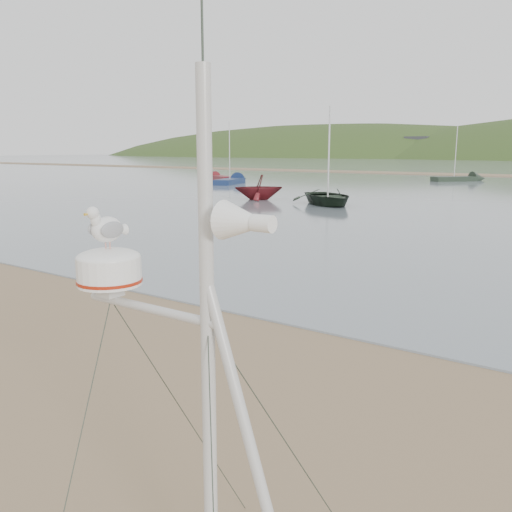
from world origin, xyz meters
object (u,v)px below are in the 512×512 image
Objects in this scene: mast_rig at (200,471)px; boat_red at (259,176)px; sailboat_dark_mid at (467,179)px; boat_dark at (329,165)px; dinghy_red_far at (217,178)px; sailboat_blue_near at (235,180)px.

mast_rig is 32.81m from boat_red.
sailboat_dark_mid reaches higher than boat_red.
boat_dark is at bearing 42.63° from boat_red.
dinghy_red_far is 0.88× the size of sailboat_dark_mid.
boat_red is at bearing 124.18° from mast_rig.
boat_red is at bearing -44.27° from dinghy_red_far.
sailboat_blue_near reaches higher than mast_rig.
boat_dark is at bearing -90.38° from sailboat_dark_mid.
mast_rig reaches higher than boat_red.
sailboat_dark_mid is at bearing 102.50° from mast_rig.
mast_rig is 29.62m from boat_dark.
sailboat_blue_near is at bearing -179.50° from boat_red.
mast_rig is 51.02m from sailboat_blue_near.
sailboat_dark_mid reaches higher than mast_rig.
dinghy_red_far is at bearing 146.48° from sailboat_blue_near.
boat_red is 18.37m from sailboat_blue_near.
boat_dark is 0.88× the size of dinghy_red_far.
sailboat_blue_near is 1.22× the size of dinghy_red_far.
boat_red is 0.47× the size of sailboat_blue_near.
boat_dark is 0.77× the size of sailboat_dark_mid.
boat_dark is 28.86m from dinghy_red_far.
mast_rig is 59.00m from sailboat_dark_mid.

